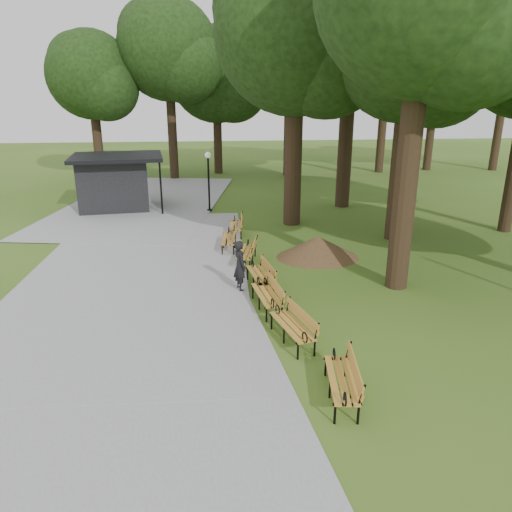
{
  "coord_description": "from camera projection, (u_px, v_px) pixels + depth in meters",
  "views": [
    {
      "loc": [
        -1.36,
        -13.5,
        6.01
      ],
      "look_at": [
        0.13,
        0.79,
        1.1
      ],
      "focal_mm": 33.85,
      "sensor_mm": 36.0,
      "label": 1
    }
  ],
  "objects": [
    {
      "name": "bench_4",
      "position": [
        247.0,
        252.0,
        17.65
      ],
      "size": [
        1.03,
        1.99,
        0.88
      ],
      "primitive_type": null,
      "rotation": [
        0.0,
        0.0,
        -1.79
      ],
      "color": "#B57A29",
      "rests_on": "ground"
    },
    {
      "name": "lawn_tree_4",
      "position": [
        353.0,
        17.0,
        23.63
      ],
      "size": [
        6.56,
        6.56,
        12.85
      ],
      "color": "black",
      "rests_on": "ground"
    },
    {
      "name": "bench_3",
      "position": [
        260.0,
        275.0,
        15.41
      ],
      "size": [
        0.89,
        1.97,
        0.88
      ],
      "primitive_type": null,
      "rotation": [
        0.0,
        0.0,
        -1.43
      ],
      "color": "#B57A29",
      "rests_on": "ground"
    },
    {
      "name": "bench_1",
      "position": [
        292.0,
        326.0,
        12.07
      ],
      "size": [
        1.1,
        2.0,
        0.88
      ],
      "primitive_type": null,
      "rotation": [
        0.0,
        0.0,
        -1.32
      ],
      "color": "#B57A29",
      "rests_on": "ground"
    },
    {
      "name": "path",
      "position": [
        135.0,
        268.0,
        17.2
      ],
      "size": [
        12.0,
        38.0,
        0.06
      ],
      "primitive_type": "cube",
      "color": "gray",
      "rests_on": "ground"
    },
    {
      "name": "bench_2",
      "position": [
        267.0,
        295.0,
        13.93
      ],
      "size": [
        0.89,
        1.97,
        0.88
      ],
      "primitive_type": null,
      "rotation": [
        0.0,
        0.0,
        -1.44
      ],
      "color": "#B57A29",
      "rests_on": "ground"
    },
    {
      "name": "lawn_tree_1",
      "position": [
        409.0,
        47.0,
        18.35
      ],
      "size": [
        5.78,
        5.78,
        10.56
      ],
      "color": "black",
      "rests_on": "ground"
    },
    {
      "name": "bench_5",
      "position": [
        229.0,
        238.0,
        19.28
      ],
      "size": [
        0.84,
        1.96,
        0.88
      ],
      "primitive_type": null,
      "rotation": [
        0.0,
        0.0,
        -1.68
      ],
      "color": "#B57A29",
      "rests_on": "ground"
    },
    {
      "name": "bench_0",
      "position": [
        341.0,
        380.0,
        9.84
      ],
      "size": [
        0.89,
        1.97,
        0.88
      ],
      "primitive_type": null,
      "rotation": [
        0.0,
        0.0,
        -1.7
      ],
      "color": "#B57A29",
      "rests_on": "ground"
    },
    {
      "name": "ground",
      "position": [
        254.0,
        298.0,
        14.78
      ],
      "size": [
        100.0,
        100.0,
        0.0
      ],
      "primitive_type": "plane",
      "color": "#375819",
      "rests_on": "ground"
    },
    {
      "name": "kiosk",
      "position": [
        114.0,
        182.0,
        25.68
      ],
      "size": [
        5.02,
        4.5,
        2.88
      ],
      "primitive_type": null,
      "rotation": [
        0.0,
        0.0,
        0.12
      ],
      "color": "black",
      "rests_on": "ground"
    },
    {
      "name": "lawn_tree_2",
      "position": [
        296.0,
        33.0,
        20.43
      ],
      "size": [
        7.03,
        7.03,
        11.95
      ],
      "color": "black",
      "rests_on": "ground"
    },
    {
      "name": "tree_backdrop",
      "position": [
        312.0,
        59.0,
        34.41
      ],
      "size": [
        37.66,
        9.62,
        16.39
      ],
      "primitive_type": null,
      "color": "black",
      "rests_on": "ground"
    },
    {
      "name": "bench_6",
      "position": [
        236.0,
        225.0,
        21.19
      ],
      "size": [
        0.77,
        1.94,
        0.88
      ],
      "primitive_type": null,
      "rotation": [
        0.0,
        0.0,
        -1.64
      ],
      "color": "#B57A29",
      "rests_on": "ground"
    },
    {
      "name": "dirt_mound",
      "position": [
        318.0,
        247.0,
        18.3
      ],
      "size": [
        2.63,
        2.63,
        0.84
      ],
      "primitive_type": "cone",
      "color": "#47301C",
      "rests_on": "ground"
    },
    {
      "name": "lamp_post",
      "position": [
        208.0,
        169.0,
        24.85
      ],
      "size": [
        0.32,
        0.32,
        3.1
      ],
      "color": "black",
      "rests_on": "ground"
    },
    {
      "name": "person",
      "position": [
        240.0,
        266.0,
        15.14
      ],
      "size": [
        0.54,
        0.68,
        1.64
      ],
      "primitive_type": "imported",
      "rotation": [
        0.0,
        0.0,
        1.85
      ],
      "color": "black",
      "rests_on": "ground"
    }
  ]
}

